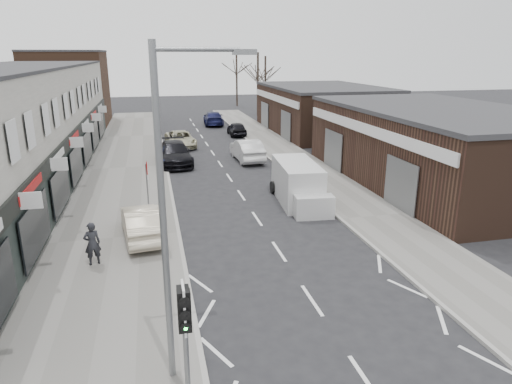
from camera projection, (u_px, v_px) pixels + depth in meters
ground at (335, 335)px, 13.25m from camera, size 160.00×160.00×0.00m
pavement_left at (126, 168)px, 32.28m from camera, size 5.50×64.00×0.12m
pavement_right at (294, 159)px, 34.98m from camera, size 3.50×64.00×0.12m
shop_terrace_left at (3, 128)px, 27.48m from camera, size 8.00×41.00×7.10m
brick_block_far at (69, 89)px, 51.11m from camera, size 8.00×10.00×8.00m
right_unit_near at (438, 147)px, 28.34m from camera, size 10.00×18.00×4.50m
right_unit_far at (322, 110)px, 46.98m from camera, size 10.00×16.00×4.50m
tree_far_a at (258, 116)px, 59.93m from camera, size 3.60×3.60×8.00m
tree_far_b at (265, 110)px, 66.06m from camera, size 3.60×3.60×7.50m
tree_far_c at (237, 106)px, 71.00m from camera, size 3.60×3.60×8.50m
traffic_light at (185, 319)px, 9.72m from camera, size 0.28×0.60×3.10m
street_lamp at (170, 204)px, 10.18m from camera, size 2.23×0.22×8.00m
warning_sign at (147, 172)px, 22.68m from camera, size 0.12×0.80×2.70m
white_van at (298, 184)px, 24.80m from camera, size 2.38×5.77×2.19m
sedan_on_pavement at (142, 222)px, 19.75m from camera, size 2.05×4.54×1.45m
pedestrian at (92, 244)px, 17.20m from camera, size 0.71×0.57×1.70m
parked_car_left_a at (173, 154)px, 33.40m from camera, size 2.14×4.86×1.63m
parked_car_left_b at (175, 153)px, 33.46m from camera, size 2.46×5.67×1.62m
parked_car_left_c at (180, 139)px, 39.71m from camera, size 2.70×5.11×1.37m
parked_car_right_a at (247, 150)px, 34.64m from camera, size 1.89×4.99×1.63m
parked_car_right_b at (237, 129)px, 45.32m from camera, size 1.66×3.95×1.33m
parked_car_right_c at (213, 118)px, 51.99m from camera, size 2.51×5.37×1.52m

